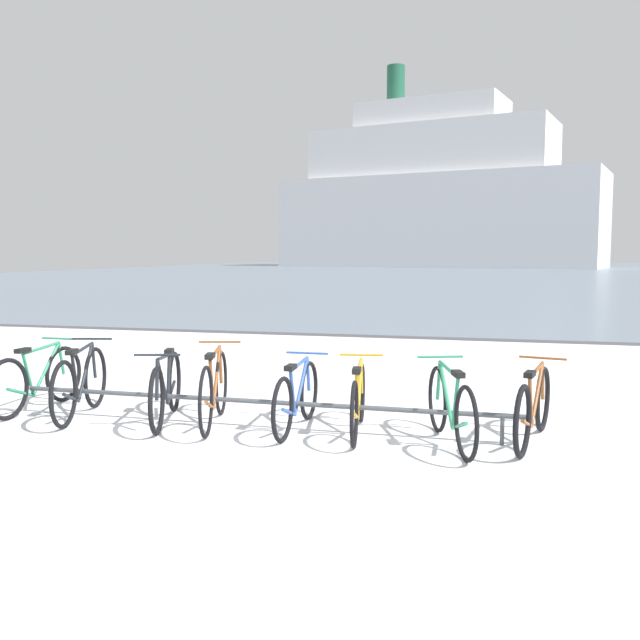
# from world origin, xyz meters

# --- Properties ---
(ground) EXTENTS (80.00, 132.00, 0.08)m
(ground) POSITION_xyz_m (0.00, 53.90, -0.04)
(ground) COLOR white
(bike_rack) EXTENTS (5.46, 0.13, 0.31)m
(bike_rack) POSITION_xyz_m (-0.01, 1.87, 0.27)
(bike_rack) COLOR #4C5156
(bike_rack) RESTS_ON ground
(bicycle_0) EXTENTS (0.46, 1.67, 0.79)m
(bicycle_0) POSITION_xyz_m (-2.74, 2.03, 0.36)
(bicycle_0) COLOR black
(bicycle_0) RESTS_ON ground
(bicycle_1) EXTENTS (0.54, 1.65, 0.83)m
(bicycle_1) POSITION_xyz_m (-2.06, 1.85, 0.38)
(bicycle_1) COLOR black
(bicycle_1) RESTS_ON ground
(bicycle_2) EXTENTS (0.62, 1.67, 0.80)m
(bicycle_2) POSITION_xyz_m (-1.04, 1.87, 0.36)
(bicycle_2) COLOR black
(bicycle_2) RESTS_ON ground
(bicycle_3) EXTENTS (0.55, 1.67, 0.84)m
(bicycle_3) POSITION_xyz_m (-0.49, 1.88, 0.38)
(bicycle_3) COLOR black
(bicycle_3) RESTS_ON ground
(bicycle_4) EXTENTS (0.46, 1.60, 0.75)m
(bicycle_4) POSITION_xyz_m (0.41, 1.90, 0.34)
(bicycle_4) COLOR black
(bicycle_4) RESTS_ON ground
(bicycle_5) EXTENTS (0.46, 1.64, 0.75)m
(bicycle_5) POSITION_xyz_m (1.05, 1.90, 0.34)
(bicycle_5) COLOR black
(bicycle_5) RESTS_ON ground
(bicycle_6) EXTENTS (0.65, 1.61, 0.79)m
(bicycle_6) POSITION_xyz_m (1.97, 1.71, 0.36)
(bicycle_6) COLOR black
(bicycle_6) RESTS_ON ground
(bicycle_7) EXTENTS (0.53, 1.69, 0.77)m
(bicycle_7) POSITION_xyz_m (2.73, 1.97, 0.35)
(bicycle_7) COLOR black
(bicycle_7) RESTS_ON ground
(ferry_ship) EXTENTS (39.71, 20.83, 24.49)m
(ferry_ship) POSITION_xyz_m (-5.37, 82.03, 8.23)
(ferry_ship) COLOR white
(ferry_ship) RESTS_ON ground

